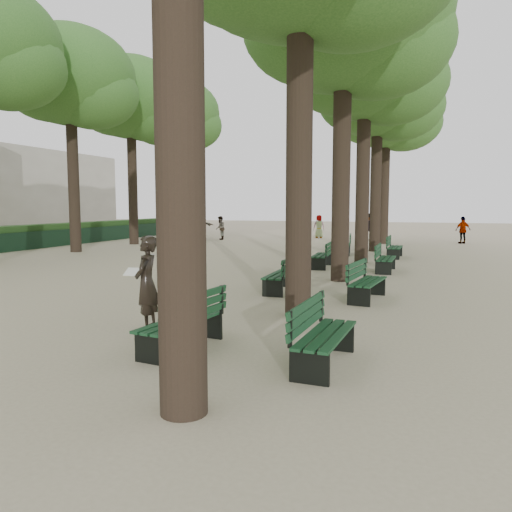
% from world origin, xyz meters
% --- Properties ---
extents(ground, '(120.00, 120.00, 0.00)m').
position_xyz_m(ground, '(0.00, 0.00, 0.00)').
color(ground, tan).
rests_on(ground, ground).
extents(tree_central_2, '(6.00, 6.00, 9.95)m').
position_xyz_m(tree_central_2, '(1.50, 8.00, 7.65)').
color(tree_central_2, '#33261C').
rests_on(tree_central_2, ground).
extents(tree_central_3, '(6.00, 6.00, 9.95)m').
position_xyz_m(tree_central_3, '(1.50, 13.00, 7.65)').
color(tree_central_3, '#33261C').
rests_on(tree_central_3, ground).
extents(tree_central_4, '(6.00, 6.00, 9.95)m').
position_xyz_m(tree_central_4, '(1.50, 18.00, 7.65)').
color(tree_central_4, '#33261C').
rests_on(tree_central_4, ground).
extents(tree_central_5, '(6.00, 6.00, 9.95)m').
position_xyz_m(tree_central_5, '(1.50, 23.00, 7.65)').
color(tree_central_5, '#33261C').
rests_on(tree_central_5, ground).
extents(tree_far_3, '(6.00, 6.00, 10.45)m').
position_xyz_m(tree_far_3, '(-12.00, 13.00, 8.14)').
color(tree_far_3, '#33261C').
rests_on(tree_far_3, ground).
extents(tree_far_4, '(6.00, 6.00, 10.45)m').
position_xyz_m(tree_far_4, '(-12.00, 18.00, 8.14)').
color(tree_far_4, '#33261C').
rests_on(tree_far_4, ground).
extents(tree_far_5, '(6.00, 6.00, 10.45)m').
position_xyz_m(tree_far_5, '(-12.00, 23.00, 8.14)').
color(tree_far_5, '#33261C').
rests_on(tree_far_5, ground).
extents(bench_left_0, '(0.80, 1.86, 0.92)m').
position_xyz_m(bench_left_0, '(0.37, 0.13, 0.27)').
color(bench_left_0, black).
rests_on(bench_left_0, ground).
extents(bench_left_1, '(0.62, 1.81, 0.92)m').
position_xyz_m(bench_left_1, '(0.37, 5.63, 0.27)').
color(bench_left_1, black).
rests_on(bench_left_1, ground).
extents(bench_left_2, '(0.66, 1.83, 0.92)m').
position_xyz_m(bench_left_2, '(0.37, 10.90, 0.27)').
color(bench_left_2, black).
rests_on(bench_left_2, ground).
extents(bench_left_3, '(0.80, 1.86, 0.92)m').
position_xyz_m(bench_left_3, '(0.37, 15.96, 0.27)').
color(bench_left_3, black).
rests_on(bench_left_3, ground).
extents(bench_right_0, '(0.66, 1.83, 0.92)m').
position_xyz_m(bench_right_0, '(2.63, 0.08, 0.27)').
color(bench_right_0, black).
rests_on(bench_right_0, ground).
extents(bench_right_1, '(0.79, 1.86, 0.92)m').
position_xyz_m(bench_right_1, '(2.63, 5.20, 0.27)').
color(bench_right_1, black).
rests_on(bench_right_1, ground).
extents(bench_right_2, '(0.59, 1.81, 0.92)m').
position_xyz_m(bench_right_2, '(2.63, 10.51, 0.27)').
color(bench_right_2, black).
rests_on(bench_right_2, ground).
extents(bench_right_3, '(0.61, 1.81, 0.92)m').
position_xyz_m(bench_right_3, '(2.63, 15.23, 0.27)').
color(bench_right_3, black).
rests_on(bench_right_3, ground).
extents(man_with_map, '(0.67, 0.74, 1.71)m').
position_xyz_m(man_with_map, '(-0.80, 1.03, 0.86)').
color(man_with_map, black).
rests_on(man_with_map, ground).
extents(pedestrian_d, '(0.82, 0.59, 1.56)m').
position_xyz_m(pedestrian_d, '(-3.07, 26.69, 0.78)').
color(pedestrian_d, '#262628').
rests_on(pedestrian_d, ground).
extents(pedestrian_c, '(0.96, 0.72, 1.58)m').
position_xyz_m(pedestrian_c, '(5.85, 24.49, 0.79)').
color(pedestrian_c, '#262628').
rests_on(pedestrian_c, ground).
extents(pedestrian_e, '(1.64, 0.61, 1.73)m').
position_xyz_m(pedestrian_e, '(-10.13, 23.01, 0.86)').
color(pedestrian_e, '#262628').
rests_on(pedestrian_e, ground).
extents(pedestrian_b, '(1.14, 0.78, 1.71)m').
position_xyz_m(pedestrian_b, '(0.36, 25.64, 0.85)').
color(pedestrian_b, '#262628').
rests_on(pedestrian_b, ground).
extents(pedestrian_a, '(0.53, 0.80, 1.52)m').
position_xyz_m(pedestrian_a, '(-8.66, 22.76, 0.76)').
color(pedestrian_a, '#262628').
rests_on(pedestrian_a, ground).
extents(building_far, '(12.00, 16.00, 7.00)m').
position_xyz_m(building_far, '(-33.00, 30.00, 3.50)').
color(building_far, '#B7B2A3').
rests_on(building_far, ground).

